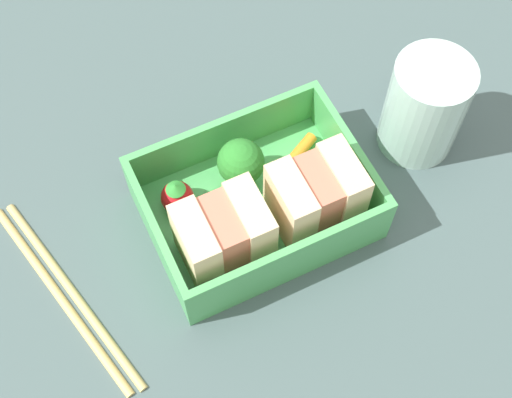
{
  "coord_description": "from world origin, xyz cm",
  "views": [
    {
      "loc": [
        11.81,
        24.54,
        53.43
      ],
      "look_at": [
        0.0,
        0.0,
        2.7
      ],
      "focal_mm": 50.0,
      "sensor_mm": 36.0,
      "label": 1
    }
  ],
  "objects_px": {
    "broccoli_floret": "(244,161)",
    "carrot_stick_far_left": "(300,151)",
    "sandwich_center_left": "(224,235)",
    "drinking_glass": "(425,107)",
    "chopstick_pair": "(66,295)",
    "sandwich_left": "(316,195)",
    "strawberry_far_left": "(177,197)"
  },
  "relations": [
    {
      "from": "broccoli_floret",
      "to": "carrot_stick_far_left",
      "type": "bearing_deg",
      "value": -177.86
    },
    {
      "from": "sandwich_center_left",
      "to": "drinking_glass",
      "type": "xyz_separation_m",
      "value": [
        -0.2,
        -0.03,
        0.0
      ]
    },
    {
      "from": "broccoli_floret",
      "to": "chopstick_pair",
      "type": "distance_m",
      "value": 0.18
    },
    {
      "from": "sandwich_left",
      "to": "strawberry_far_left",
      "type": "bearing_deg",
      "value": -29.88
    },
    {
      "from": "broccoli_floret",
      "to": "drinking_glass",
      "type": "xyz_separation_m",
      "value": [
        -0.16,
        0.02,
        0.01
      ]
    },
    {
      "from": "carrot_stick_far_left",
      "to": "strawberry_far_left",
      "type": "relative_size",
      "value": 1.11
    },
    {
      "from": "strawberry_far_left",
      "to": "chopstick_pair",
      "type": "relative_size",
      "value": 0.17
    },
    {
      "from": "sandwich_center_left",
      "to": "strawberry_far_left",
      "type": "distance_m",
      "value": 0.06
    },
    {
      "from": "drinking_glass",
      "to": "chopstick_pair",
      "type": "bearing_deg",
      "value": 1.6
    },
    {
      "from": "sandwich_left",
      "to": "carrot_stick_far_left",
      "type": "xyz_separation_m",
      "value": [
        -0.02,
        -0.06,
        -0.03
      ]
    },
    {
      "from": "sandwich_center_left",
      "to": "strawberry_far_left",
      "type": "xyz_separation_m",
      "value": [
        0.02,
        -0.06,
        -0.02
      ]
    },
    {
      "from": "carrot_stick_far_left",
      "to": "chopstick_pair",
      "type": "distance_m",
      "value": 0.23
    },
    {
      "from": "sandwich_left",
      "to": "carrot_stick_far_left",
      "type": "height_order",
      "value": "sandwich_left"
    },
    {
      "from": "carrot_stick_far_left",
      "to": "broccoli_floret",
      "type": "height_order",
      "value": "broccoli_floret"
    },
    {
      "from": "sandwich_center_left",
      "to": "broccoli_floret",
      "type": "relative_size",
      "value": 1.34
    },
    {
      "from": "broccoli_floret",
      "to": "drinking_glass",
      "type": "bearing_deg",
      "value": 172.57
    },
    {
      "from": "carrot_stick_far_left",
      "to": "drinking_glass",
      "type": "bearing_deg",
      "value": 167.8
    },
    {
      "from": "sandwich_left",
      "to": "broccoli_floret",
      "type": "bearing_deg",
      "value": -55.86
    },
    {
      "from": "carrot_stick_far_left",
      "to": "strawberry_far_left",
      "type": "height_order",
      "value": "strawberry_far_left"
    },
    {
      "from": "carrot_stick_far_left",
      "to": "strawberry_far_left",
      "type": "xyz_separation_m",
      "value": [
        0.11,
        0.0,
        0.01
      ]
    },
    {
      "from": "broccoli_floret",
      "to": "sandwich_center_left",
      "type": "bearing_deg",
      "value": 51.59
    },
    {
      "from": "sandwich_left",
      "to": "chopstick_pair",
      "type": "xyz_separation_m",
      "value": [
        0.21,
        -0.02,
        -0.04
      ]
    },
    {
      "from": "chopstick_pair",
      "to": "strawberry_far_left",
      "type": "bearing_deg",
      "value": -164.28
    },
    {
      "from": "carrot_stick_far_left",
      "to": "chopstick_pair",
      "type": "bearing_deg",
      "value": 8.06
    },
    {
      "from": "broccoli_floret",
      "to": "chopstick_pair",
      "type": "bearing_deg",
      "value": 9.89
    },
    {
      "from": "broccoli_floret",
      "to": "strawberry_far_left",
      "type": "bearing_deg",
      "value": -1.36
    },
    {
      "from": "broccoli_floret",
      "to": "sandwich_left",
      "type": "bearing_deg",
      "value": 124.14
    },
    {
      "from": "chopstick_pair",
      "to": "drinking_glass",
      "type": "xyz_separation_m",
      "value": [
        -0.33,
        -0.01,
        0.04
      ]
    },
    {
      "from": "broccoli_floret",
      "to": "chopstick_pair",
      "type": "height_order",
      "value": "broccoli_floret"
    },
    {
      "from": "broccoli_floret",
      "to": "chopstick_pair",
      "type": "xyz_separation_m",
      "value": [
        0.17,
        0.03,
        -0.04
      ]
    },
    {
      "from": "carrot_stick_far_left",
      "to": "strawberry_far_left",
      "type": "distance_m",
      "value": 0.11
    },
    {
      "from": "strawberry_far_left",
      "to": "sandwich_center_left",
      "type": "bearing_deg",
      "value": 107.08
    }
  ]
}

